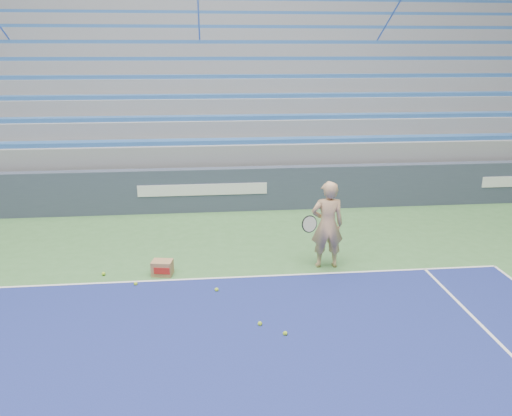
# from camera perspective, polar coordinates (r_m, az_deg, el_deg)

# --- Properties ---
(sponsor_barrier) EXTENTS (30.00, 0.32, 1.10)m
(sponsor_barrier) POSITION_cam_1_polar(r_m,az_deg,el_deg) (12.62, -6.07, 2.07)
(sponsor_barrier) COLOR #363F52
(sponsor_barrier) RESTS_ON ground
(bleachers) EXTENTS (31.00, 9.15, 7.30)m
(bleachers) POSITION_cam_1_polar(r_m,az_deg,el_deg) (17.95, -6.24, 12.56)
(bleachers) COLOR gray
(bleachers) RESTS_ON ground
(tennis_player) EXTENTS (0.91, 0.82, 1.67)m
(tennis_player) POSITION_cam_1_polar(r_m,az_deg,el_deg) (9.30, 8.13, -1.91)
(tennis_player) COLOR tan
(tennis_player) RESTS_ON ground
(ball_box) EXTENTS (0.40, 0.34, 0.27)m
(ball_box) POSITION_cam_1_polar(r_m,az_deg,el_deg) (9.28, -10.65, -6.73)
(ball_box) COLOR #9B724B
(ball_box) RESTS_ON ground
(tennis_ball_0) EXTENTS (0.07, 0.07, 0.07)m
(tennis_ball_0) POSITION_cam_1_polar(r_m,az_deg,el_deg) (7.60, 0.45, -13.08)
(tennis_ball_0) COLOR #A6D72B
(tennis_ball_0) RESTS_ON ground
(tennis_ball_1) EXTENTS (0.07, 0.07, 0.07)m
(tennis_ball_1) POSITION_cam_1_polar(r_m,az_deg,el_deg) (9.02, -13.59, -8.41)
(tennis_ball_1) COLOR #A6D72B
(tennis_ball_1) RESTS_ON ground
(tennis_ball_2) EXTENTS (0.07, 0.07, 0.07)m
(tennis_ball_2) POSITION_cam_1_polar(r_m,az_deg,el_deg) (7.39, 3.35, -14.12)
(tennis_ball_2) COLOR #A6D72B
(tennis_ball_2) RESTS_ON ground
(tennis_ball_3) EXTENTS (0.07, 0.07, 0.07)m
(tennis_ball_3) POSITION_cam_1_polar(r_m,az_deg,el_deg) (8.59, -4.53, -9.29)
(tennis_ball_3) COLOR #A6D72B
(tennis_ball_3) RESTS_ON ground
(tennis_ball_4) EXTENTS (0.07, 0.07, 0.07)m
(tennis_ball_4) POSITION_cam_1_polar(r_m,az_deg,el_deg) (9.81, -11.66, -6.08)
(tennis_ball_4) COLOR #A6D72B
(tennis_ball_4) RESTS_ON ground
(tennis_ball_5) EXTENTS (0.07, 0.07, 0.07)m
(tennis_ball_5) POSITION_cam_1_polar(r_m,az_deg,el_deg) (9.55, -17.02, -7.19)
(tennis_ball_5) COLOR #A6D72B
(tennis_ball_5) RESTS_ON ground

